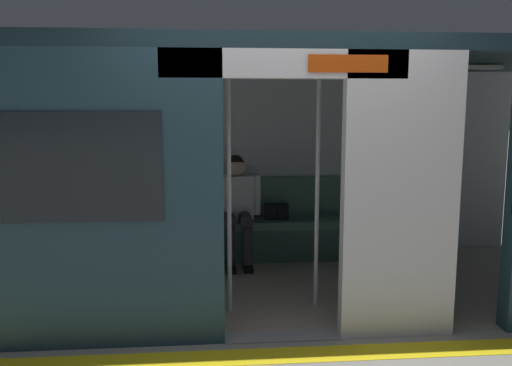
% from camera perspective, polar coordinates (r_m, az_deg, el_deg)
% --- Properties ---
extents(ground_plane, '(60.00, 60.00, 0.00)m').
position_cam_1_polar(ground_plane, '(4.16, 2.83, -16.26)').
color(ground_plane, gray).
extents(platform_edge_strip, '(8.00, 0.24, 0.01)m').
position_cam_1_polar(platform_edge_strip, '(3.89, 3.46, -18.06)').
color(platform_edge_strip, yellow).
rests_on(platform_edge_strip, ground_plane).
extents(train_car, '(6.40, 2.53, 2.24)m').
position_cam_1_polar(train_car, '(4.86, 0.62, 5.20)').
color(train_car, silver).
rests_on(train_car, ground_plane).
extents(bench_seat, '(2.79, 0.44, 0.46)m').
position_cam_1_polar(bench_seat, '(5.95, 0.23, -5.01)').
color(bench_seat, '#4C7566').
rests_on(bench_seat, ground_plane).
extents(person_seated, '(0.55, 0.68, 1.19)m').
position_cam_1_polar(person_seated, '(5.81, -2.14, -2.04)').
color(person_seated, silver).
rests_on(person_seated, ground_plane).
extents(handbag, '(0.26, 0.15, 0.17)m').
position_cam_1_polar(handbag, '(5.96, 2.22, -3.10)').
color(handbag, black).
rests_on(handbag, bench_seat).
extents(book, '(0.18, 0.24, 0.03)m').
position_cam_1_polar(book, '(5.93, -5.97, -3.89)').
color(book, silver).
rests_on(book, bench_seat).
extents(grab_pole_door, '(0.04, 0.04, 2.10)m').
position_cam_1_polar(grab_pole_door, '(4.34, -2.92, -0.68)').
color(grab_pole_door, silver).
rests_on(grab_pole_door, ground_plane).
extents(grab_pole_far, '(0.04, 0.04, 2.10)m').
position_cam_1_polar(grab_pole_far, '(4.48, 6.64, -0.44)').
color(grab_pole_far, silver).
rests_on(grab_pole_far, ground_plane).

